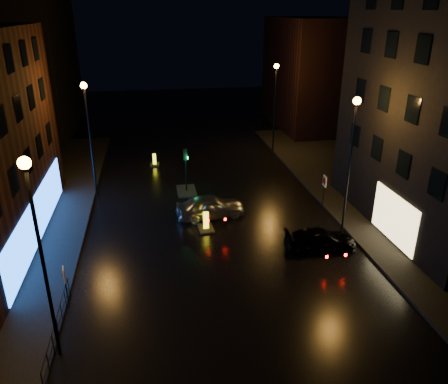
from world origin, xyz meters
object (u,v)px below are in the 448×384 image
(bollard_near, at_px, (206,226))
(bollard_far, at_px, (155,163))
(road_sign_right, at_px, (324,184))
(traffic_signal, at_px, (186,186))
(dark_sedan, at_px, (320,240))
(silver_hatchback, at_px, (210,206))
(road_sign_left, at_px, (65,278))

(bollard_near, distance_m, bollard_far, 13.28)
(bollard_far, xyz_separation_m, road_sign_right, (11.33, -11.12, 1.56))
(traffic_signal, relative_size, dark_sedan, 0.83)
(silver_hatchback, height_order, road_sign_right, road_sign_right)
(silver_hatchback, distance_m, dark_sedan, 7.71)
(road_sign_left, bearing_deg, dark_sedan, 2.58)
(traffic_signal, relative_size, bollard_far, 2.80)
(road_sign_left, height_order, road_sign_right, road_sign_right)
(traffic_signal, height_order, road_sign_left, traffic_signal)
(silver_hatchback, relative_size, bollard_far, 3.66)
(bollard_near, xyz_separation_m, bollard_far, (-2.88, 12.96, -0.04))
(bollard_near, height_order, bollard_far, bollard_near)
(bollard_near, xyz_separation_m, road_sign_right, (8.45, 1.84, 1.53))
(traffic_signal, height_order, road_sign_right, traffic_signal)
(road_sign_left, relative_size, road_sign_right, 0.88)
(dark_sedan, bearing_deg, road_sign_left, 104.72)
(traffic_signal, height_order, bollard_near, traffic_signal)
(traffic_signal, distance_m, dark_sedan, 11.99)
(bollard_far, bearing_deg, silver_hatchback, -68.68)
(traffic_signal, relative_size, bollard_near, 2.45)
(bollard_near, bearing_deg, road_sign_right, 9.48)
(traffic_signal, bearing_deg, silver_hatchback, -75.60)
(silver_hatchback, relative_size, road_sign_right, 1.89)
(dark_sedan, xyz_separation_m, bollard_near, (-6.16, 3.53, -0.34))
(road_sign_left, bearing_deg, bollard_near, 31.73)
(silver_hatchback, distance_m, road_sign_left, 11.48)
(traffic_signal, xyz_separation_m, road_sign_left, (-6.70, -12.91, 1.07))
(traffic_signal, xyz_separation_m, bollard_near, (0.65, -6.34, -0.24))
(bollard_near, bearing_deg, dark_sedan, -32.65)
(road_sign_left, bearing_deg, bollard_far, 67.05)
(silver_hatchback, bearing_deg, traffic_signal, 7.85)
(dark_sedan, bearing_deg, traffic_signal, 36.64)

